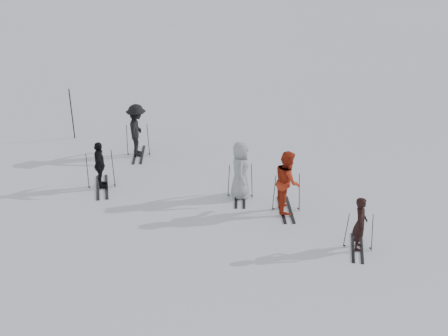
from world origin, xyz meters
The scene contains 12 objects.
ground centered at (0.00, 0.00, 0.00)m, with size 120.00×120.00×0.00m, color silver.
skier_near_dark centered at (2.14, -3.25, 0.77)m, with size 0.56×0.37×1.54m, color black.
skier_red centered at (1.38, -0.61, 0.97)m, with size 0.94×0.73×1.94m, color #A52812.
skier_grey centered at (0.45, 0.74, 0.93)m, with size 0.91×0.59×1.87m, color #9A9FA3.
skier_uphill_left centered at (-3.49, 3.17, 0.79)m, with size 0.93×0.39×1.59m, color black.
skier_uphill_far centered at (-1.64, 5.27, 0.98)m, with size 1.26×0.73×1.96m, color black.
skis_near_dark centered at (2.14, -3.25, 0.56)m, with size 0.81×1.54×1.12m, color black, non-canonical shape.
skis_red centered at (1.38, -0.61, 0.63)m, with size 0.91×1.72×1.26m, color black, non-canonical shape.
skis_grey centered at (0.45, 0.74, 0.60)m, with size 0.87×1.64×1.20m, color black, non-canonical shape.
skis_uphill_left centered at (-3.49, 3.17, 0.68)m, with size 0.98×1.85×1.35m, color black, non-canonical shape.
skis_uphill_far centered at (-1.64, 5.27, 0.64)m, with size 0.92×1.75×1.27m, color black, non-canonical shape.
piste_marker centered at (-3.55, 7.94, 1.03)m, with size 0.05×0.05×2.06m, color black.
Camera 1 is at (-6.40, -13.69, 8.60)m, focal length 45.00 mm.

